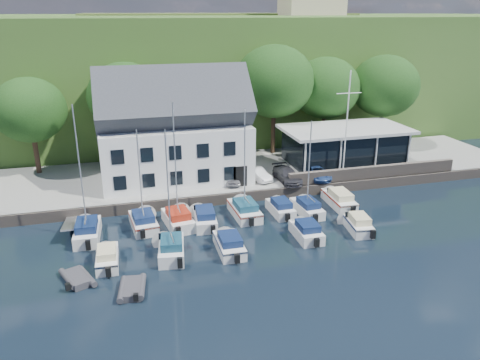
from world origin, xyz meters
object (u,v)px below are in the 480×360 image
Objects in this scene: harbor_building at (175,135)px; boat_r2_1 at (168,195)px; flagpole at (346,126)px; boat_r1_7 at (339,198)px; boat_r2_4 at (358,222)px; dinghy_0 at (77,277)px; dinghy_1 at (132,287)px; boat_r1_0 at (81,181)px; boat_r2_2 at (229,242)px; boat_r2_0 at (107,256)px; boat_r1_1 at (140,177)px; boat_r1_2 at (176,172)px; boat_r1_3 at (205,216)px; boat_r1_5 at (280,206)px; boat_r1_6 at (309,168)px; car_silver at (232,177)px; car_white at (258,174)px; car_dgrey at (287,175)px; boat_r1_4 at (245,167)px; club_pavilion at (344,146)px; car_blue at (316,172)px.

harbor_building reaches higher than boat_r2_1.
boat_r1_7 is at bearing -120.12° from flagpole.
boat_r2_4 reaches higher than dinghy_0.
boat_r2_1 is 3.36× the size of dinghy_1.
flagpole is at bearing 14.41° from boat_r1_0.
boat_r2_2 is (-14.08, -9.81, -5.60)m from flagpole.
boat_r2_1 reaches higher than boat_r2_2.
boat_r2_0 is 4.23m from dinghy_1.
boat_r2_2 reaches higher than boat_r2_0.
boat_r2_1 is at bearing -78.64° from boat_r1_1.
boat_r1_2 reaches higher than boat_r1_3.
boat_r1_6 is (2.26, -0.53, 3.52)m from boat_r1_5.
dinghy_0 is (-9.74, -6.45, -0.40)m from boat_r1_3.
car_silver is 0.36× the size of boat_r1_2.
boat_r1_0 is 1.13× the size of boat_r1_6.
car_white is 0.40× the size of boat_r1_1.
boat_r2_4 is (12.67, -13.67, -4.64)m from harbor_building.
car_dgrey is 13.43m from boat_r2_2.
dinghy_0 is at bearing 154.68° from dinghy_1.
boat_r1_4 reaches higher than dinghy_0.
harbor_building reaches higher than car_dgrey.
flagpole is (-2.05, -3.95, 3.24)m from club_pavilion.
boat_r1_7 is at bearing 27.05° from boat_r2_2.
flagpole is 24.76m from boat_r1_0.
boat_r2_0 is (-11.44, -5.36, -3.78)m from boat_r1_4.
harbor_building is 3.85× the size of car_blue.
boat_r1_7 is at bearing -62.49° from car_white.
boat_r2_2 is (-5.93, -5.35, -0.00)m from boat_r1_5.
car_dgrey is at bearing 13.20° from boat_r1_1.
car_white is at bearing 57.07° from dinghy_1.
boat_r2_0 is at bearing -169.09° from boat_r1_6.
boat_r1_3 is (-3.92, -6.37, -0.85)m from car_silver.
boat_r2_4 is at bearing -34.41° from boat_r1_4.
flagpole is at bearing -14.70° from car_blue.
car_silver is 6.73m from boat_r1_5.
boat_r1_4 is at bearing 155.62° from boat_r2_4.
boat_r1_6 reaches higher than car_silver.
boat_r1_0 reaches higher than boat_r2_0.
car_silver is 7.53m from boat_r1_3.
club_pavilion is 4.75× the size of dinghy_0.
boat_r2_2 is at bearing -168.81° from boat_r2_4.
club_pavilion is 2.95× the size of car_dgrey.
boat_r1_7 is (3.53, 0.93, -3.48)m from boat_r1_6.
boat_r1_5 is at bearing -140.49° from club_pavilion.
boat_r1_7 is at bearing 27.04° from boat_r2_1.
boat_r2_1 reaches higher than dinghy_0.
flagpole is 1.26× the size of boat_r1_6.
harbor_building is at bearing 157.70° from car_dgrey.
flagpole is (11.01, -1.57, 4.71)m from car_silver.
boat_r1_2 is at bearing 42.55° from boat_r2_0.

